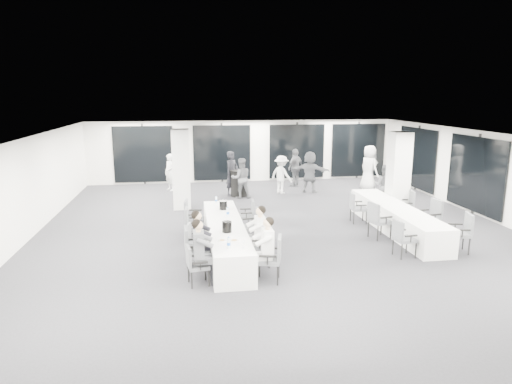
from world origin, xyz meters
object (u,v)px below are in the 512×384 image
(chair_side_left_far, at_px, (356,206))
(standing_guest_b, at_px, (241,175))
(chair_main_left_near, at_px, (195,263))
(chair_side_right_far, at_px, (407,204))
(standing_guest_d, at_px, (296,165))
(chair_main_right_second, at_px, (265,241))
(banquet_table_side, at_px, (396,219))
(chair_side_right_near, at_px, (462,230))
(standing_guest_f, at_px, (310,169))
(cocktail_table, at_px, (239,183))
(chair_main_left_far, at_px, (192,215))
(standing_guest_c, at_px, (281,172))
(standing_guest_h, at_px, (384,183))
(standing_guest_a, at_px, (232,171))
(standing_guest_e, at_px, (369,165))
(chair_main_left_second, at_px, (193,247))
(chair_main_right_far, at_px, (248,213))
(chair_side_left_near, at_px, (402,236))
(ice_bucket_near, at_px, (227,227))
(chair_main_left_fourth, at_px, (192,223))
(banquet_table_main, at_px, (226,237))
(chair_side_left_mid, at_px, (377,218))
(chair_main_left_mid, at_px, (193,239))
(chair_main_right_fourth, at_px, (254,224))
(ice_bucket_far, at_px, (223,205))
(chair_main_right_near, at_px, (273,256))
(chair_main_right_mid, at_px, (260,234))

(chair_side_left_far, relative_size, standing_guest_b, 0.53)
(chair_main_left_near, xyz_separation_m, chair_side_right_far, (6.78, 4.01, 0.07))
(standing_guest_d, bearing_deg, chair_main_right_second, 32.92)
(banquet_table_side, relative_size, chair_side_right_near, 4.89)
(chair_side_right_far, relative_size, standing_guest_f, 0.51)
(cocktail_table, height_order, chair_side_left_far, cocktail_table)
(chair_main_left_near, relative_size, chair_main_left_far, 0.84)
(chair_main_right_second, height_order, standing_guest_c, standing_guest_c)
(banquet_table_side, xyz_separation_m, standing_guest_h, (0.92, 2.92, 0.49))
(standing_guest_a, relative_size, standing_guest_e, 0.94)
(chair_main_left_second, distance_m, standing_guest_e, 10.92)
(standing_guest_e, height_order, standing_guest_h, standing_guest_e)
(chair_main_left_far, bearing_deg, chair_main_right_far, 103.71)
(chair_side_left_near, bearing_deg, ice_bucket_near, -100.78)
(chair_main_left_fourth, height_order, chair_side_right_near, chair_side_right_near)
(chair_side_right_near, bearing_deg, ice_bucket_near, 101.57)
(banquet_table_side, bearing_deg, ice_bucket_near, -160.88)
(banquet_table_main, xyz_separation_m, ice_bucket_near, (-0.03, -0.78, 0.51))
(chair_main_left_near, xyz_separation_m, ice_bucket_near, (0.80, 1.26, 0.39))
(chair_side_left_mid, relative_size, standing_guest_b, 0.58)
(chair_side_left_far, bearing_deg, chair_main_right_far, -78.76)
(standing_guest_e, bearing_deg, standing_guest_b, 77.86)
(chair_main_left_mid, bearing_deg, standing_guest_e, 146.66)
(chair_main_right_far, xyz_separation_m, chair_side_left_near, (3.46, -2.79, 0.01))
(chair_main_right_fourth, height_order, standing_guest_a, standing_guest_a)
(chair_main_right_second, height_order, standing_guest_h, standing_guest_h)
(standing_guest_b, relative_size, standing_guest_h, 1.03)
(chair_main_right_fourth, bearing_deg, chair_main_left_far, 47.94)
(standing_guest_e, bearing_deg, chair_main_right_second, 124.57)
(chair_side_left_near, xyz_separation_m, ice_bucket_near, (-4.32, 0.30, 0.35))
(cocktail_table, bearing_deg, ice_bucket_far, -101.59)
(chair_main_left_fourth, bearing_deg, ice_bucket_far, 131.37)
(chair_side_left_mid, bearing_deg, chair_side_right_near, 37.38)
(chair_main_left_far, distance_m, standing_guest_c, 6.35)
(cocktail_table, distance_m, standing_guest_e, 5.55)
(chair_main_left_second, height_order, chair_main_right_far, chair_main_left_second)
(chair_side_right_far, bearing_deg, chair_side_left_far, 99.58)
(ice_bucket_near, height_order, ice_bucket_far, ice_bucket_near)
(chair_side_left_far, relative_size, ice_bucket_near, 3.61)
(banquet_table_main, height_order, chair_side_right_far, chair_side_right_far)
(chair_main_right_fourth, distance_m, chair_side_right_far, 5.33)
(chair_side_right_far, height_order, standing_guest_a, standing_guest_a)
(chair_side_left_far, relative_size, ice_bucket_far, 3.73)
(chair_main_left_second, bearing_deg, chair_main_right_fourth, 134.14)
(chair_main_right_second, relative_size, chair_side_left_near, 1.10)
(chair_side_left_near, bearing_deg, chair_side_right_near, 86.27)
(chair_main_right_far, height_order, standing_guest_d, standing_guest_d)
(cocktail_table, xyz_separation_m, standing_guest_d, (2.66, 1.55, 0.41))
(chair_main_left_second, relative_size, chair_main_right_near, 1.03)
(chair_main_right_mid, relative_size, ice_bucket_far, 3.79)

